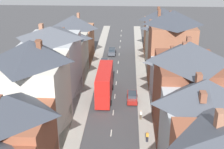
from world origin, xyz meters
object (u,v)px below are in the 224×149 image
object	(u,v)px
car_mid_white	(112,51)
pedestrian_mid_right	(147,136)
car_near_blue	(132,97)
car_mid_black	(104,63)
pedestrian_far_left	(141,114)
double_decker_bus_lead	(105,83)

from	to	relation	value
car_mid_white	pedestrian_mid_right	distance (m)	38.64
car_near_blue	pedestrian_mid_right	bearing A→B (deg)	-81.05
car_near_blue	car_mid_black	xyz separation A→B (m)	(-6.20, 17.17, -0.03)
pedestrian_mid_right	pedestrian_far_left	distance (m)	6.04
car_near_blue	car_mid_black	distance (m)	18.26
double_decker_bus_lead	pedestrian_far_left	world-z (taller)	double_decker_bus_lead
car_mid_black	pedestrian_mid_right	distance (m)	30.69
car_mid_black	car_near_blue	bearing A→B (deg)	-70.15
double_decker_bus_lead	car_mid_white	size ratio (longest dim) A/B	2.43
double_decker_bus_lead	pedestrian_far_left	distance (m)	9.99
car_mid_white	pedestrian_mid_right	world-z (taller)	pedestrian_mid_right
double_decker_bus_lead	car_mid_white	bearing A→B (deg)	89.98
double_decker_bus_lead	pedestrian_far_left	xyz separation A→B (m)	(6.18, -7.64, -1.78)
car_mid_black	pedestrian_far_left	world-z (taller)	pedestrian_far_left
car_near_blue	car_mid_white	world-z (taller)	car_near_blue
double_decker_bus_lead	car_mid_black	bearing A→B (deg)	94.63
car_mid_white	car_near_blue	bearing A→B (deg)	-79.17
car_near_blue	car_mid_white	size ratio (longest dim) A/B	1.02
car_mid_black	pedestrian_far_left	distance (m)	24.74
car_mid_black	pedestrian_far_left	size ratio (longest dim) A/B	2.72
car_mid_black	double_decker_bus_lead	bearing A→B (deg)	-85.37
car_mid_black	car_mid_white	xyz separation A→B (m)	(1.30, 8.45, -0.01)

